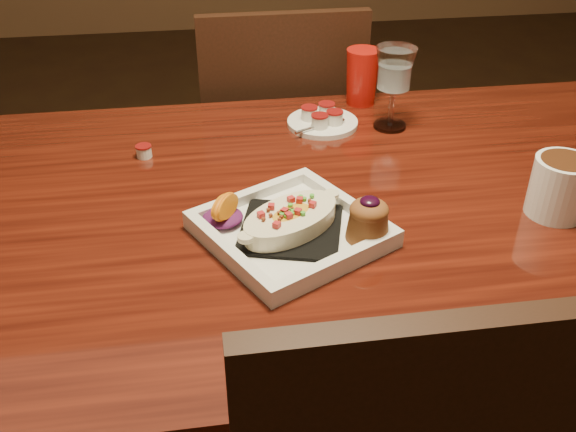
{
  "coord_description": "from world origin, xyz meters",
  "views": [
    {
      "loc": [
        -0.2,
        -0.92,
        1.33
      ],
      "look_at": [
        -0.08,
        -0.07,
        0.77
      ],
      "focal_mm": 40.0,
      "sensor_mm": 36.0,
      "label": 1
    }
  ],
  "objects": [
    {
      "name": "creamer_loose",
      "position": [
        -0.32,
        0.21,
        0.76
      ],
      "size": [
        0.03,
        0.03,
        0.02
      ],
      "color": "silver",
      "rests_on": "table"
    },
    {
      "name": "table",
      "position": [
        0.0,
        0.0,
        0.65
      ],
      "size": [
        1.5,
        0.9,
        0.75
      ],
      "color": "#611B0D",
      "rests_on": "floor"
    },
    {
      "name": "coffee_mug",
      "position": [
        0.37,
        -0.1,
        0.8
      ],
      "size": [
        0.13,
        0.1,
        0.1
      ],
      "rotation": [
        0.0,
        0.0,
        -0.02
      ],
      "color": "white",
      "rests_on": "table"
    },
    {
      "name": "goblet",
      "position": [
        0.19,
        0.27,
        0.87
      ],
      "size": [
        0.08,
        0.08,
        0.17
      ],
      "color": "silver",
      "rests_on": "table"
    },
    {
      "name": "chair_far",
      "position": [
        -0.0,
        0.63,
        0.51
      ],
      "size": [
        0.42,
        0.42,
        0.93
      ],
      "rotation": [
        0.0,
        0.0,
        3.14
      ],
      "color": "black",
      "rests_on": "floor"
    },
    {
      "name": "plate",
      "position": [
        -0.06,
        -0.11,
        0.77
      ],
      "size": [
        0.34,
        0.34,
        0.08
      ],
      "rotation": [
        0.0,
        0.0,
        0.48
      ],
      "color": "white",
      "rests_on": "table"
    },
    {
      "name": "red_tumbler",
      "position": [
        0.16,
        0.4,
        0.81
      ],
      "size": [
        0.07,
        0.07,
        0.12
      ],
      "primitive_type": "cone",
      "color": "red",
      "rests_on": "table"
    },
    {
      "name": "saucer",
      "position": [
        0.05,
        0.29,
        0.76
      ],
      "size": [
        0.15,
        0.15,
        0.1
      ],
      "color": "white",
      "rests_on": "table"
    }
  ]
}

